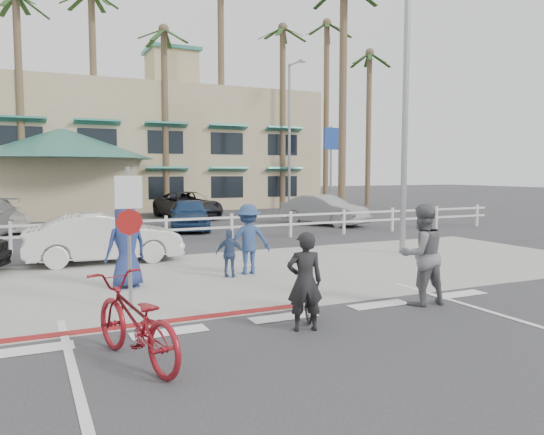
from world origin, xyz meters
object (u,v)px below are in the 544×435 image
sign_post (129,231)px  bike_black (304,289)px  car_white_sedan (104,238)px  bike_red (135,321)px

sign_post → bike_black: bearing=-32.0°
car_white_sedan → bike_black: bearing=-159.4°
bike_black → car_white_sedan: 7.50m
bike_red → bike_black: (3.08, 1.08, -0.09)m
sign_post → car_white_sedan: bearing=87.0°
sign_post → bike_black: size_ratio=1.81×
bike_red → sign_post: bearing=-114.7°
bike_black → car_white_sedan: bearing=-52.9°
sign_post → bike_black: sign_post is taller
bike_red → car_white_sedan: car_white_sedan is taller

